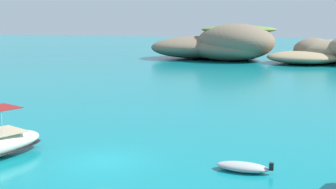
# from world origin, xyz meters

# --- Properties ---
(ground_plane) EXTENTS (400.00, 400.00, 0.00)m
(ground_plane) POSITION_xyz_m (0.00, 0.00, 0.00)
(ground_plane) COLOR #0F7F89
(islet_large) EXTENTS (32.33, 27.31, 7.13)m
(islet_large) POSITION_xyz_m (-11.49, 68.01, 2.79)
(islet_large) COLOR #756651
(islet_large) RESTS_ON ground
(dinghy_tender) EXTENTS (2.81, 1.15, 0.58)m
(dinghy_tender) POSITION_xyz_m (7.08, 1.16, 0.22)
(dinghy_tender) COLOR #B2B2B2
(dinghy_tender) RESTS_ON ground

